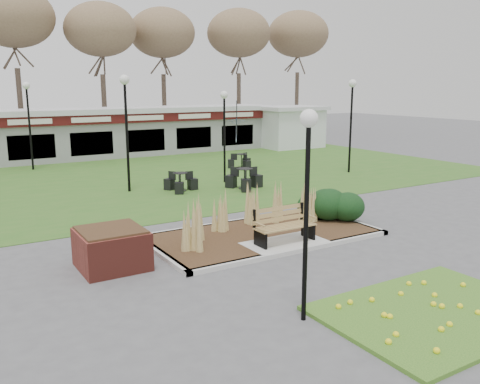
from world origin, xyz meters
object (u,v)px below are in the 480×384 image
food_pavilion (85,133)px  lamp_post_far_right (352,105)px  brick_planter (112,248)px  lamp_post_mid_right (224,116)px  park_bench (283,225)px  service_hut (290,126)px  lamp_post_far_left (28,106)px  bistro_set_c (241,163)px  lamp_post_near_right (307,170)px  patio_umbrella (237,130)px  lamp_post_mid_left (126,107)px  bistro_set_b (245,182)px  bistro_set_a (180,185)px

food_pavilion → lamp_post_far_right: lamp_post_far_right is taller
brick_planter → lamp_post_mid_right: (7.58, 7.96, 2.43)m
park_bench → service_hut: bearing=52.7°
lamp_post_far_left → bistro_set_c: lamp_post_far_left is taller
lamp_post_near_right → lamp_post_far_left: (-1.20, 20.50, 0.42)m
park_bench → food_pavilion: food_pavilion is taller
lamp_post_far_left → patio_umbrella: 12.86m
patio_umbrella → lamp_post_mid_right: bearing=-123.8°
lamp_post_far_right → service_hut: bearing=69.1°
service_hut → lamp_post_mid_left: 17.15m
food_pavilion → lamp_post_far_right: size_ratio=5.47×
lamp_post_far_right → lamp_post_far_left: (-13.17, 8.95, -0.08)m
lamp_post_far_left → bistro_set_b: lamp_post_far_left is taller
lamp_post_mid_left → bistro_set_b: size_ratio=2.89×
park_bench → lamp_post_mid_left: 9.46m
bistro_set_a → food_pavilion: bearing=93.3°
lamp_post_mid_left → lamp_post_far_right: size_ratio=1.03×
lamp_post_mid_left → bistro_set_b: (4.25, -1.98, -3.06)m
lamp_post_far_right → bistro_set_a: (-9.02, 0.15, -3.01)m
food_pavilion → lamp_post_near_right: bearing=-95.5°
brick_planter → bistro_set_c: size_ratio=1.09×
lamp_post_mid_left → service_hut: bearing=31.0°
lamp_post_mid_right → lamp_post_far_left: size_ratio=0.91×
lamp_post_far_right → bistro_set_c: (-3.83, 3.90, -3.01)m
lamp_post_far_left → bistro_set_b: 12.14m
lamp_post_mid_right → bistro_set_c: bearing=47.9°
lamp_post_mid_left → bistro_set_b: 5.60m
patio_umbrella → service_hut: bearing=0.0°
lamp_post_near_right → lamp_post_far_left: 20.54m
brick_planter → food_pavilion: (4.40, 18.96, 1.00)m
food_pavilion → bistro_set_b: size_ratio=15.41×
service_hut → bistro_set_b: bearing=-133.9°
service_hut → lamp_post_mid_right: lamp_post_mid_right is taller
service_hut → patio_umbrella: 4.27m
food_pavilion → lamp_post_mid_left: bearing=-95.9°
food_pavilion → lamp_post_mid_right: (3.18, -11.00, 1.43)m
bistro_set_b → park_bench: bearing=-114.2°
bistro_set_a → service_hut: bearing=37.4°
lamp_post_mid_left → bistro_set_a: (1.79, -1.02, -3.10)m
brick_planter → food_pavilion: food_pavilion is taller
food_pavilion → lamp_post_far_left: lamp_post_far_left is taller
brick_planter → bistro_set_a: bearing=54.8°
brick_planter → lamp_post_mid_right: bearing=46.4°
lamp_post_far_left → brick_planter: bearing=-93.4°
brick_planter → lamp_post_mid_left: size_ratio=0.32×
food_pavilion → lamp_post_mid_left: 10.97m
bistro_set_b → brick_planter: bearing=-140.4°
lamp_post_far_left → bistro_set_a: bearing=-64.8°
brick_planter → lamp_post_far_right: (14.11, 7.05, 2.80)m
park_bench → bistro_set_c: 13.09m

